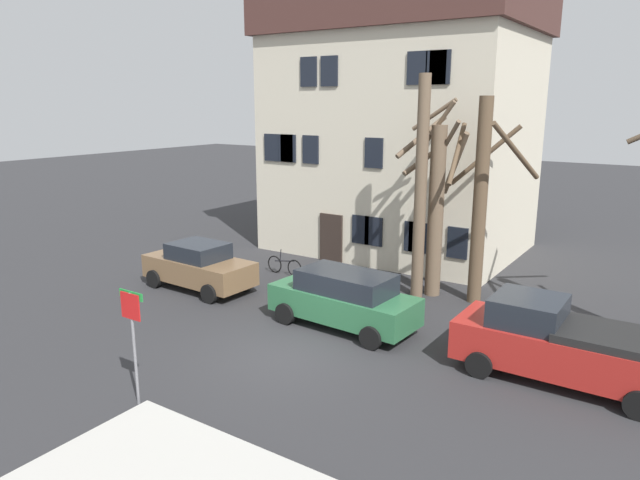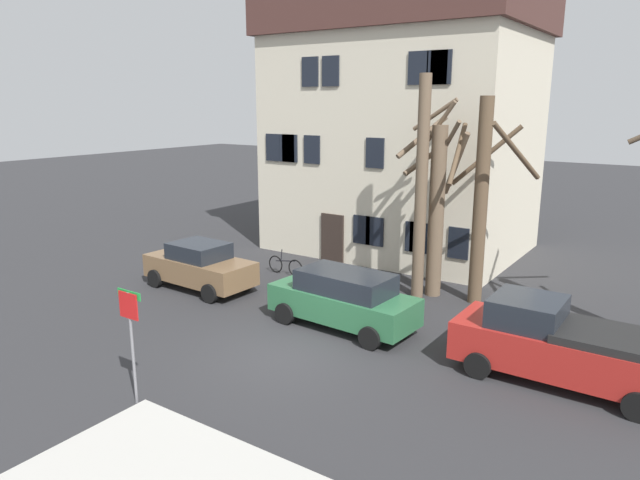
{
  "view_description": "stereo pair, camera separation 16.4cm",
  "coord_description": "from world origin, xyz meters",
  "px_view_note": "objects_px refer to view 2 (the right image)",
  "views": [
    {
      "loc": [
        8.83,
        -11.74,
        6.76
      ],
      "look_at": [
        -1.26,
        3.4,
        2.4
      ],
      "focal_mm": 32.31,
      "sensor_mm": 36.0,
      "label": 1
    },
    {
      "loc": [
        8.97,
        -11.65,
        6.76
      ],
      "look_at": [
        -1.26,
        3.4,
        2.4
      ],
      "focal_mm": 32.31,
      "sensor_mm": 36.0,
      "label": 2
    }
  ],
  "objects_px": {
    "car_green_wagon": "(343,299)",
    "pickup_truck_red": "(562,345)",
    "bicycle_leaning": "(285,266)",
    "tree_bare_near": "(423,184)",
    "car_brown_sedan": "(200,266)",
    "building_main": "(403,122)",
    "tree_bare_far": "(481,197)",
    "street_sign_pole": "(130,325)",
    "tree_bare_mid": "(436,205)"
  },
  "relations": [
    {
      "from": "car_green_wagon",
      "to": "car_brown_sedan",
      "type": "bearing_deg",
      "value": 177.83
    },
    {
      "from": "tree_bare_mid",
      "to": "car_green_wagon",
      "type": "height_order",
      "value": "tree_bare_mid"
    },
    {
      "from": "tree_bare_mid",
      "to": "car_green_wagon",
      "type": "xyz_separation_m",
      "value": [
        -0.99,
        -4.5,
        -2.33
      ]
    },
    {
      "from": "car_green_wagon",
      "to": "street_sign_pole",
      "type": "height_order",
      "value": "street_sign_pole"
    },
    {
      "from": "building_main",
      "to": "pickup_truck_red",
      "type": "xyz_separation_m",
      "value": [
        9.47,
        -10.14,
        -4.92
      ]
    },
    {
      "from": "tree_bare_near",
      "to": "car_green_wagon",
      "type": "relative_size",
      "value": 1.63
    },
    {
      "from": "car_brown_sedan",
      "to": "street_sign_pole",
      "type": "height_order",
      "value": "street_sign_pole"
    },
    {
      "from": "tree_bare_far",
      "to": "car_brown_sedan",
      "type": "relative_size",
      "value": 1.59
    },
    {
      "from": "tree_bare_far",
      "to": "street_sign_pole",
      "type": "distance_m",
      "value": 12.02
    },
    {
      "from": "street_sign_pole",
      "to": "tree_bare_near",
      "type": "bearing_deg",
      "value": 78.33
    },
    {
      "from": "building_main",
      "to": "tree_bare_near",
      "type": "height_order",
      "value": "building_main"
    },
    {
      "from": "tree_bare_near",
      "to": "pickup_truck_red",
      "type": "height_order",
      "value": "tree_bare_near"
    },
    {
      "from": "car_green_wagon",
      "to": "pickup_truck_red",
      "type": "relative_size",
      "value": 0.9
    },
    {
      "from": "building_main",
      "to": "tree_bare_far",
      "type": "bearing_deg",
      "value": -44.43
    },
    {
      "from": "tree_bare_far",
      "to": "bicycle_leaning",
      "type": "xyz_separation_m",
      "value": [
        -7.43,
        -1.14,
        -3.33
      ]
    },
    {
      "from": "bicycle_leaning",
      "to": "car_green_wagon",
      "type": "bearing_deg",
      "value": -35.03
    },
    {
      "from": "building_main",
      "to": "tree_bare_near",
      "type": "xyz_separation_m",
      "value": [
        3.83,
        -6.16,
        -1.86
      ]
    },
    {
      "from": "building_main",
      "to": "car_green_wagon",
      "type": "height_order",
      "value": "building_main"
    },
    {
      "from": "tree_bare_far",
      "to": "bicycle_leaning",
      "type": "relative_size",
      "value": 3.99
    },
    {
      "from": "tree_bare_far",
      "to": "pickup_truck_red",
      "type": "relative_size",
      "value": 1.33
    },
    {
      "from": "pickup_truck_red",
      "to": "tree_bare_mid",
      "type": "bearing_deg",
      "value": 139.92
    },
    {
      "from": "building_main",
      "to": "bicycle_leaning",
      "type": "distance_m",
      "value": 8.88
    },
    {
      "from": "building_main",
      "to": "street_sign_pole",
      "type": "xyz_separation_m",
      "value": [
        1.64,
        -16.76,
        -3.98
      ]
    },
    {
      "from": "tree_bare_near",
      "to": "tree_bare_mid",
      "type": "height_order",
      "value": "tree_bare_near"
    },
    {
      "from": "building_main",
      "to": "tree_bare_far",
      "type": "relative_size",
      "value": 1.66
    },
    {
      "from": "building_main",
      "to": "tree_bare_near",
      "type": "relative_size",
      "value": 1.51
    },
    {
      "from": "car_green_wagon",
      "to": "street_sign_pole",
      "type": "relative_size",
      "value": 1.74
    },
    {
      "from": "tree_bare_near",
      "to": "car_brown_sedan",
      "type": "bearing_deg",
      "value": -152.23
    },
    {
      "from": "tree_bare_near",
      "to": "tree_bare_far",
      "type": "xyz_separation_m",
      "value": [
        1.87,
        0.57,
        -0.33
      ]
    },
    {
      "from": "tree_bare_far",
      "to": "car_brown_sedan",
      "type": "distance_m",
      "value": 10.36
    },
    {
      "from": "street_sign_pole",
      "to": "bicycle_leaning",
      "type": "bearing_deg",
      "value": 108.58
    },
    {
      "from": "pickup_truck_red",
      "to": "car_brown_sedan",
      "type": "bearing_deg",
      "value": 178.97
    },
    {
      "from": "car_green_wagon",
      "to": "bicycle_leaning",
      "type": "relative_size",
      "value": 2.7
    },
    {
      "from": "car_brown_sedan",
      "to": "bicycle_leaning",
      "type": "relative_size",
      "value": 2.51
    },
    {
      "from": "tree_bare_mid",
      "to": "bicycle_leaning",
      "type": "distance_m",
      "value": 6.62
    },
    {
      "from": "tree_bare_mid",
      "to": "car_green_wagon",
      "type": "relative_size",
      "value": 1.34
    },
    {
      "from": "pickup_truck_red",
      "to": "bicycle_leaning",
      "type": "height_order",
      "value": "pickup_truck_red"
    },
    {
      "from": "tree_bare_mid",
      "to": "street_sign_pole",
      "type": "bearing_deg",
      "value": -102.65
    },
    {
      "from": "building_main",
      "to": "tree_bare_mid",
      "type": "xyz_separation_m",
      "value": [
        4.14,
        -5.65,
        -2.64
      ]
    },
    {
      "from": "pickup_truck_red",
      "to": "street_sign_pole",
      "type": "height_order",
      "value": "street_sign_pole"
    },
    {
      "from": "pickup_truck_red",
      "to": "car_green_wagon",
      "type": "bearing_deg",
      "value": -179.87
    },
    {
      "from": "car_green_wagon",
      "to": "pickup_truck_red",
      "type": "bearing_deg",
      "value": 0.13
    },
    {
      "from": "car_brown_sedan",
      "to": "pickup_truck_red",
      "type": "bearing_deg",
      "value": -1.03
    },
    {
      "from": "tree_bare_mid",
      "to": "bicycle_leaning",
      "type": "height_order",
      "value": "tree_bare_mid"
    },
    {
      "from": "street_sign_pole",
      "to": "bicycle_leaning",
      "type": "relative_size",
      "value": 1.55
    },
    {
      "from": "tree_bare_mid",
      "to": "pickup_truck_red",
      "type": "distance_m",
      "value": 7.33
    },
    {
      "from": "tree_bare_near",
      "to": "bicycle_leaning",
      "type": "distance_m",
      "value": 6.68
    },
    {
      "from": "building_main",
      "to": "bicycle_leaning",
      "type": "relative_size",
      "value": 6.63
    },
    {
      "from": "pickup_truck_red",
      "to": "street_sign_pole",
      "type": "xyz_separation_m",
      "value": [
        -7.82,
        -6.62,
        0.94
      ]
    },
    {
      "from": "tree_bare_near",
      "to": "bicycle_leaning",
      "type": "relative_size",
      "value": 4.4
    }
  ]
}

